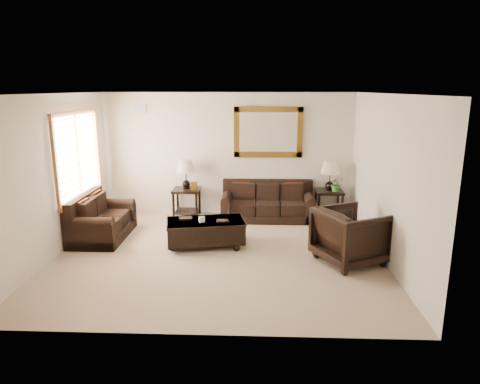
{
  "coord_description": "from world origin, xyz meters",
  "views": [
    {
      "loc": [
        0.64,
        -6.9,
        2.79
      ],
      "look_at": [
        0.34,
        0.6,
        0.96
      ],
      "focal_mm": 32.0,
      "sensor_mm": 36.0,
      "label": 1
    }
  ],
  "objects_px": {
    "loveseat": "(100,222)",
    "end_table_right": "(330,181)",
    "sofa": "(268,205)",
    "coffee_table": "(206,230)",
    "end_table_left": "(186,180)",
    "armchair": "(351,233)"
  },
  "relations": [
    {
      "from": "sofa",
      "to": "loveseat",
      "type": "height_order",
      "value": "loveseat"
    },
    {
      "from": "sofa",
      "to": "end_table_right",
      "type": "relative_size",
      "value": 1.55
    },
    {
      "from": "sofa",
      "to": "armchair",
      "type": "distance_m",
      "value": 2.72
    },
    {
      "from": "loveseat",
      "to": "end_table_left",
      "type": "height_order",
      "value": "end_table_left"
    },
    {
      "from": "end_table_left",
      "to": "end_table_right",
      "type": "distance_m",
      "value": 3.11
    },
    {
      "from": "loveseat",
      "to": "armchair",
      "type": "distance_m",
      "value": 4.63
    },
    {
      "from": "armchair",
      "to": "sofa",
      "type": "bearing_deg",
      "value": 1.26
    },
    {
      "from": "end_table_left",
      "to": "armchair",
      "type": "relative_size",
      "value": 1.29
    },
    {
      "from": "sofa",
      "to": "loveseat",
      "type": "bearing_deg",
      "value": -156.96
    },
    {
      "from": "sofa",
      "to": "armchair",
      "type": "xyz_separation_m",
      "value": [
        1.29,
        -2.38,
        0.2
      ]
    },
    {
      "from": "sofa",
      "to": "end_table_right",
      "type": "height_order",
      "value": "end_table_right"
    },
    {
      "from": "sofa",
      "to": "end_table_right",
      "type": "distance_m",
      "value": 1.44
    },
    {
      "from": "loveseat",
      "to": "end_table_left",
      "type": "relative_size",
      "value": 1.17
    },
    {
      "from": "end_table_left",
      "to": "loveseat",
      "type": "bearing_deg",
      "value": -135.13
    },
    {
      "from": "end_table_left",
      "to": "end_table_right",
      "type": "height_order",
      "value": "end_table_left"
    },
    {
      "from": "loveseat",
      "to": "end_table_right",
      "type": "bearing_deg",
      "value": -72.53
    },
    {
      "from": "loveseat",
      "to": "end_table_right",
      "type": "distance_m",
      "value": 4.8
    },
    {
      "from": "loveseat",
      "to": "end_table_left",
      "type": "distance_m",
      "value": 2.1
    },
    {
      "from": "sofa",
      "to": "coffee_table",
      "type": "relative_size",
      "value": 1.32
    },
    {
      "from": "loveseat",
      "to": "coffee_table",
      "type": "height_order",
      "value": "loveseat"
    },
    {
      "from": "end_table_left",
      "to": "armchair",
      "type": "height_order",
      "value": "end_table_left"
    },
    {
      "from": "end_table_right",
      "to": "coffee_table",
      "type": "height_order",
      "value": "end_table_right"
    }
  ]
}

